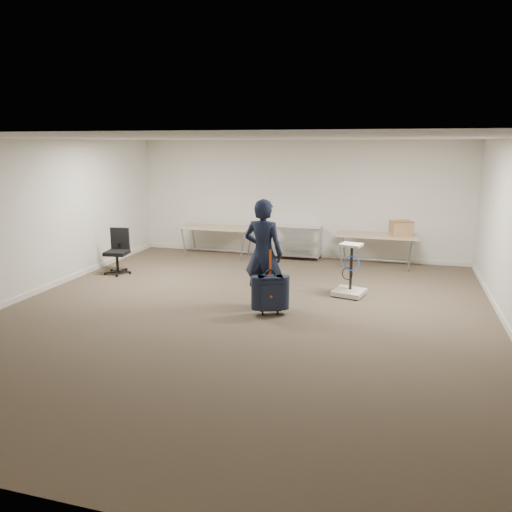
% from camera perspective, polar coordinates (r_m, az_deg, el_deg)
% --- Properties ---
extents(ground, '(9.00, 9.00, 0.00)m').
position_cam_1_polar(ground, '(8.14, -1.59, -6.77)').
color(ground, '#473A2B').
rests_on(ground, ground).
extents(room_shell, '(8.00, 9.00, 9.00)m').
position_cam_1_polar(room_shell, '(9.38, 0.97, -3.76)').
color(room_shell, silver).
rests_on(room_shell, ground).
extents(folding_table_left, '(1.80, 0.75, 0.73)m').
position_cam_1_polar(folding_table_left, '(12.20, -4.50, 3.11)').
color(folding_table_left, tan).
rests_on(folding_table_left, ground).
extents(folding_table_right, '(1.80, 0.75, 0.73)m').
position_cam_1_polar(folding_table_right, '(11.45, 13.64, 2.14)').
color(folding_table_right, tan).
rests_on(folding_table_right, ground).
extents(wire_shelf, '(1.22, 0.47, 0.80)m').
position_cam_1_polar(wire_shelf, '(11.96, 4.51, 1.76)').
color(wire_shelf, silver).
rests_on(wire_shelf, ground).
extents(person, '(0.71, 0.50, 1.84)m').
position_cam_1_polar(person, '(8.35, 0.83, 0.31)').
color(person, black).
rests_on(person, ground).
extents(suitcase, '(0.45, 0.36, 1.08)m').
position_cam_1_polar(suitcase, '(8.05, 1.64, -4.24)').
color(suitcase, black).
rests_on(suitcase, ground).
extents(office_chair, '(0.58, 0.58, 0.96)m').
position_cam_1_polar(office_chair, '(11.02, -15.50, -0.43)').
color(office_chair, black).
rests_on(office_chair, ground).
extents(equipment_cart, '(0.63, 0.63, 0.97)m').
position_cam_1_polar(equipment_cart, '(9.24, 10.65, -2.95)').
color(equipment_cart, beige).
rests_on(equipment_cart, ground).
extents(cardboard_box, '(0.53, 0.47, 0.33)m').
position_cam_1_polar(cardboard_box, '(11.39, 16.25, 3.05)').
color(cardboard_box, '#9A7247').
rests_on(cardboard_box, folding_table_right).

